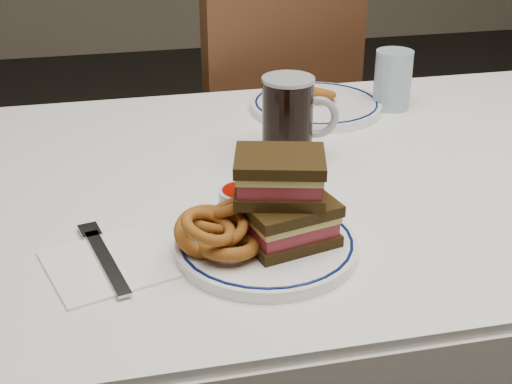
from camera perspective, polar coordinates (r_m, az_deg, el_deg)
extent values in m
cube|color=silver|center=(1.19, 8.49, 1.29)|extent=(1.26, 0.86, 0.03)
cylinder|color=#4B2D18|center=(1.61, -15.41, -7.67)|extent=(0.06, 0.06, 0.71)
cylinder|color=#4B2D18|center=(1.86, 19.80, -3.39)|extent=(0.06, 0.06, 0.71)
cube|color=silver|center=(1.60, 2.99, 5.03)|extent=(1.26, 0.01, 0.17)
cube|color=#4B2D18|center=(2.01, -1.11, 4.28)|extent=(0.60, 0.60, 0.04)
cylinder|color=#4B2D18|center=(2.36, 0.38, 1.28)|extent=(0.04, 0.04, 0.45)
cylinder|color=#4B2D18|center=(2.08, 6.52, -2.64)|extent=(0.04, 0.04, 0.45)
cylinder|color=#4B2D18|center=(2.18, -8.26, -1.23)|extent=(0.04, 0.04, 0.45)
cylinder|color=#4B2D18|center=(1.88, -2.86, -5.96)|extent=(0.04, 0.04, 0.45)
cube|color=#4B2D18|center=(1.75, 2.58, 10.42)|extent=(0.44, 0.20, 0.51)
cylinder|color=white|center=(0.94, 0.84, -4.31)|extent=(0.24, 0.24, 0.02)
torus|color=#0A164C|center=(0.93, 0.84, -3.89)|extent=(0.23, 0.23, 0.00)
cube|color=black|center=(0.93, 2.61, -3.52)|extent=(0.13, 0.11, 0.02)
cube|color=maroon|center=(0.92, 2.63, -2.60)|extent=(0.12, 0.10, 0.02)
cube|color=tan|center=(0.91, 2.65, -1.83)|extent=(0.12, 0.11, 0.01)
cube|color=black|center=(0.91, 2.66, -1.15)|extent=(0.13, 0.11, 0.02)
cube|color=black|center=(0.91, 1.88, 0.04)|extent=(0.13, 0.11, 0.02)
cube|color=maroon|center=(0.90, 1.90, 1.00)|extent=(0.12, 0.11, 0.02)
cube|color=tan|center=(0.90, 1.91, 1.82)|extent=(0.13, 0.11, 0.01)
cube|color=black|center=(0.89, 1.92, 2.53)|extent=(0.13, 0.11, 0.02)
torus|color=brown|center=(0.90, -2.14, -4.37)|extent=(0.08, 0.08, 0.04)
torus|color=brown|center=(0.91, -3.95, -3.14)|extent=(0.09, 0.09, 0.05)
torus|color=brown|center=(0.92, -3.45, -2.51)|extent=(0.08, 0.08, 0.05)
torus|color=brown|center=(0.89, -2.59, -2.92)|extent=(0.07, 0.07, 0.05)
torus|color=brown|center=(0.88, -3.81, -2.80)|extent=(0.07, 0.07, 0.04)
torus|color=brown|center=(0.92, -1.86, -1.10)|extent=(0.08, 0.07, 0.06)
cylinder|color=white|center=(0.99, -1.24, -0.76)|extent=(0.06, 0.06, 0.04)
cylinder|color=#8C0B02|center=(0.98, -1.25, -0.13)|extent=(0.05, 0.05, 0.01)
cylinder|color=black|center=(1.18, 2.53, 5.75)|extent=(0.08, 0.08, 0.14)
cylinder|color=#949BA2|center=(1.15, 2.60, 9.00)|extent=(0.09, 0.09, 0.01)
torus|color=#949BA2|center=(1.18, 4.90, 5.98)|extent=(0.07, 0.03, 0.07)
cylinder|color=#97B1C3|center=(1.44, 10.89, 8.81)|extent=(0.07, 0.07, 0.12)
cylinder|color=white|center=(1.42, 4.83, 6.86)|extent=(0.26, 0.26, 0.02)
torus|color=#0A164C|center=(1.42, 4.84, 7.19)|extent=(0.24, 0.24, 0.00)
torus|color=brown|center=(1.43, 4.71, 7.68)|extent=(0.08, 0.08, 0.04)
torus|color=brown|center=(1.42, 4.93, 7.96)|extent=(0.08, 0.08, 0.05)
cube|color=white|center=(0.93, -11.82, -5.71)|extent=(0.18, 0.18, 0.00)
cube|color=#ADAEB2|center=(0.93, -11.84, -5.50)|extent=(0.05, 0.17, 0.00)
cube|color=#ADAEB2|center=(1.00, -13.15, -3.02)|extent=(0.03, 0.04, 0.00)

